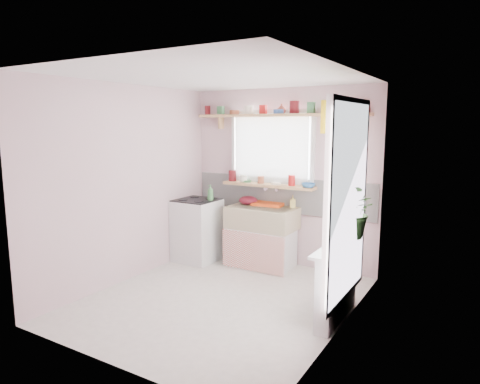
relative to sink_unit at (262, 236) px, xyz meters
The scene contains 19 objects.
room 1.31m from the sink_unit, 28.17° to the right, with size 3.20×3.20×3.20m.
sink_unit is the anchor object (origin of this frame).
cooker 0.98m from the sink_unit, 165.62° to the right, with size 0.58×0.58×0.93m.
radiator_ledge 1.82m from the sink_unit, 37.05° to the right, with size 0.22×0.95×0.78m.
windowsill 0.73m from the sink_unit, 90.00° to the left, with size 1.40×0.22×0.04m, color tan.
pine_shelf 1.70m from the sink_unit, 49.64° to the left, with size 2.52×0.24×0.04m, color tan.
shelf_crockery 1.78m from the sink_unit, 49.64° to the left, with size 2.47×0.11×0.12m.
sill_crockery 0.81m from the sink_unit, 104.89° to the left, with size 1.35×0.11×0.12m.
dish_tray 0.49m from the sink_unit, 88.90° to the left, with size 0.43×0.32×0.04m, color #F75016.
colander 0.57m from the sink_unit, 160.06° to the left, with size 0.27×0.27×0.12m, color #580F1C.
jade_plant 1.76m from the sink_unit, 25.11° to the right, with size 0.55×0.48×0.61m, color #3B6B2B.
fruit_bowl 1.64m from the sink_unit, 31.36° to the right, with size 0.28×0.28×0.07m, color silver.
herb_pot 1.65m from the sink_unit, 30.85° to the right, with size 0.12×0.08×0.22m, color #335F26.
soap_bottle_sink 0.66m from the sink_unit, 28.84° to the left, with size 0.08×0.08×0.17m, color #E1CC64.
sill_cup 0.88m from the sink_unit, 159.41° to the left, with size 0.12×0.12×0.10m, color white.
sill_bowl 0.99m from the sink_unit, 13.42° to the left, with size 0.19×0.19×0.06m, color teal.
shelf_vase 1.80m from the sink_unit, 55.14° to the left, with size 0.13×0.13×0.14m, color #9D3E30.
cooker_bottle 0.97m from the sink_unit, 164.10° to the right, with size 0.09×0.09×0.23m, color #468D4C.
fruit 1.65m from the sink_unit, 31.06° to the right, with size 0.20×0.14×0.10m.
Camera 1 is at (2.58, -3.90, 2.00)m, focal length 32.00 mm.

